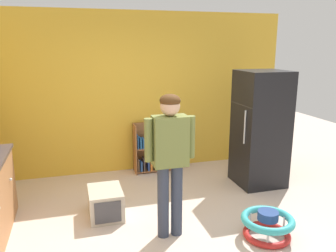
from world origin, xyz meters
TOP-DOWN VIEW (x-y plane):
  - ground_plane at (0.00, 0.00)m, footprint 12.00×12.00m
  - back_wall at (0.00, 2.33)m, footprint 5.20×0.06m
  - refrigerator at (1.66, 1.14)m, footprint 0.73×0.68m
  - bookshelf at (0.21, 2.14)m, footprint 0.80×0.28m
  - standing_person at (-0.11, 0.05)m, footprint 0.57×0.23m
  - baby_walker at (0.94, -0.31)m, footprint 0.60×0.60m
  - pet_carrier at (-0.78, 0.71)m, footprint 0.42×0.55m

SIDE VIEW (x-z plane):
  - ground_plane at x=0.00m, z-range 0.00..0.00m
  - baby_walker at x=0.94m, z-range 0.00..0.32m
  - pet_carrier at x=-0.78m, z-range 0.00..0.36m
  - bookshelf at x=0.21m, z-range -0.06..0.79m
  - refrigerator at x=1.66m, z-range 0.00..1.78m
  - standing_person at x=-0.11m, z-range 0.18..1.82m
  - back_wall at x=0.00m, z-range 0.00..2.70m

